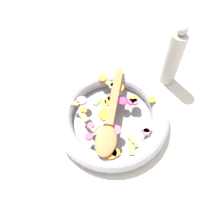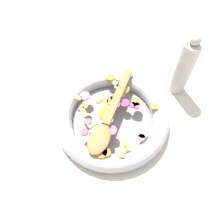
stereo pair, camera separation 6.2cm
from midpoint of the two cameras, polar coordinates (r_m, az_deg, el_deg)
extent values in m
plane|color=beige|center=(0.66, 2.67, -2.48)|extent=(4.00, 4.00, 0.00)
cylinder|color=slate|center=(0.65, 2.69, -2.22)|extent=(0.28, 0.28, 0.01)
torus|color=#9E9EA5|center=(0.64, 2.76, -1.39)|extent=(0.33, 0.33, 0.05)
cylinder|color=orange|center=(0.66, 5.67, 5.80)|extent=(0.04, 0.04, 0.01)
cylinder|color=orange|center=(0.63, -4.40, 1.37)|extent=(0.03, 0.03, 0.01)
cylinder|color=orange|center=(0.61, 0.88, -0.72)|extent=(0.04, 0.04, 0.01)
cylinder|color=orange|center=(0.56, 1.69, -10.82)|extent=(0.02, 0.02, 0.01)
cylinder|color=orange|center=(0.56, 0.39, -10.74)|extent=(0.04, 0.04, 0.01)
cylinder|color=orange|center=(0.69, 2.19, 8.77)|extent=(0.03, 0.03, 0.01)
cylinder|color=orange|center=(0.63, 2.79, 2.59)|extent=(0.04, 0.04, 0.01)
cylinder|color=orange|center=(0.64, 9.10, 2.30)|extent=(0.04, 0.04, 0.01)
cube|color=#B6D460|center=(0.59, -2.24, -3.59)|extent=(0.03, 0.02, 0.01)
cube|color=#B9C450|center=(0.64, -6.26, 3.50)|extent=(0.03, 0.02, 0.01)
cube|color=#8ABE3D|center=(0.57, 6.69, -8.71)|extent=(0.01, 0.03, 0.01)
cube|color=#8CBD39|center=(0.63, 1.14, 1.94)|extent=(0.03, 0.03, 0.01)
cube|color=#92D14D|center=(0.56, 6.00, -10.56)|extent=(0.03, 0.03, 0.01)
cube|color=#ADCF5C|center=(0.67, 3.80, 7.05)|extent=(0.02, 0.03, 0.01)
cube|color=#BBDC59|center=(0.67, 4.50, 6.72)|extent=(0.03, 0.03, 0.01)
cube|color=#93AC42|center=(0.63, -0.26, 2.94)|extent=(0.03, 0.02, 0.01)
cube|color=#A1C052|center=(0.61, -4.65, -0.36)|extent=(0.02, 0.03, 0.01)
cylinder|color=#CF3D5F|center=(0.64, 3.59, 3.31)|extent=(0.03, 0.03, 0.01)
cylinder|color=pink|center=(0.59, 10.92, -5.85)|extent=(0.04, 0.04, 0.01)
cylinder|color=#D93E59|center=(0.60, -3.27, -2.92)|extent=(0.03, 0.03, 0.01)
cylinder|color=#DC4475|center=(0.58, -0.89, -5.79)|extent=(0.03, 0.03, 0.01)
cylinder|color=#D32D68|center=(0.63, 6.13, 2.12)|extent=(0.04, 0.04, 0.01)
cylinder|color=#C9335B|center=(0.58, -4.32, -5.53)|extent=(0.03, 0.03, 0.01)
cylinder|color=pink|center=(0.64, -4.34, 3.95)|extent=(0.04, 0.04, 0.01)
cylinder|color=#D84D79|center=(0.63, 9.30, 1.42)|extent=(0.03, 0.03, 0.01)
cylinder|color=pink|center=(0.59, 10.75, -6.79)|extent=(0.03, 0.03, 0.01)
cylinder|color=#E14E73|center=(0.59, 2.96, -5.06)|extent=(0.04, 0.04, 0.01)
cylinder|color=#D63869|center=(0.63, 8.18, 1.80)|extent=(0.02, 0.02, 0.01)
cylinder|color=pink|center=(0.65, 5.07, 4.40)|extent=(0.03, 0.03, 0.01)
cube|color=yellow|center=(0.64, 13.87, 1.26)|extent=(0.02, 0.02, 0.01)
cube|color=olive|center=(0.63, 4.39, 4.03)|extent=(0.15, 0.17, 0.01)
ellipsoid|color=olive|center=(0.56, -0.27, -7.36)|extent=(0.10, 0.10, 0.01)
cylinder|color=#B2ADA3|center=(0.70, 20.70, 10.23)|extent=(0.05, 0.05, 0.19)
sphere|color=#B2ADA3|center=(0.63, 23.83, 16.71)|extent=(0.03, 0.03, 0.03)
camera|label=1|loc=(0.03, -87.13, 4.71)|focal=35.00mm
camera|label=2|loc=(0.03, 92.87, -4.71)|focal=35.00mm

